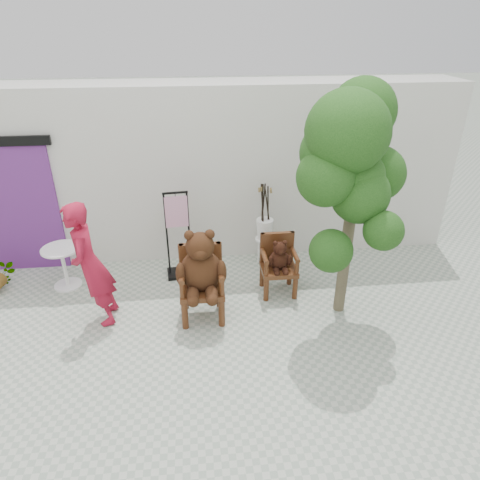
{
  "coord_description": "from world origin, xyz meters",
  "views": [
    {
      "loc": [
        -0.12,
        -4.28,
        3.93
      ],
      "look_at": [
        0.51,
        1.39,
        0.95
      ],
      "focal_mm": 32.0,
      "sensor_mm": 36.0,
      "label": 1
    }
  ],
  "objects_px": {
    "cafe_table": "(63,263)",
    "display_stand": "(179,245)",
    "person": "(90,265)",
    "chair_big": "(201,270)",
    "tree": "(351,160)",
    "chair_small": "(279,260)",
    "stool_bucket": "(264,229)"
  },
  "relations": [
    {
      "from": "chair_big",
      "to": "chair_small",
      "type": "distance_m",
      "value": 1.35
    },
    {
      "from": "cafe_table",
      "to": "person",
      "type": "bearing_deg",
      "value": -54.67
    },
    {
      "from": "cafe_table",
      "to": "tree",
      "type": "bearing_deg",
      "value": -16.12
    },
    {
      "from": "chair_big",
      "to": "chair_small",
      "type": "bearing_deg",
      "value": 24.07
    },
    {
      "from": "display_stand",
      "to": "tree",
      "type": "xyz_separation_m",
      "value": [
        2.27,
        -1.33,
        1.77
      ]
    },
    {
      "from": "person",
      "to": "stool_bucket",
      "type": "bearing_deg",
      "value": 114.68
    },
    {
      "from": "chair_small",
      "to": "display_stand",
      "type": "bearing_deg",
      "value": 157.35
    },
    {
      "from": "chair_big",
      "to": "tree",
      "type": "height_order",
      "value": "tree"
    },
    {
      "from": "chair_small",
      "to": "stool_bucket",
      "type": "relative_size",
      "value": 0.66
    },
    {
      "from": "chair_small",
      "to": "stool_bucket",
      "type": "height_order",
      "value": "stool_bucket"
    },
    {
      "from": "person",
      "to": "display_stand",
      "type": "distance_m",
      "value": 1.63
    },
    {
      "from": "person",
      "to": "display_stand",
      "type": "bearing_deg",
      "value": 129.96
    },
    {
      "from": "tree",
      "to": "display_stand",
      "type": "bearing_deg",
      "value": 149.69
    },
    {
      "from": "chair_big",
      "to": "tree",
      "type": "relative_size",
      "value": 0.43
    },
    {
      "from": "chair_big",
      "to": "stool_bucket",
      "type": "distance_m",
      "value": 1.9
    },
    {
      "from": "cafe_table",
      "to": "display_stand",
      "type": "bearing_deg",
      "value": 4.27
    },
    {
      "from": "person",
      "to": "cafe_table",
      "type": "bearing_deg",
      "value": -148.21
    },
    {
      "from": "person",
      "to": "cafe_table",
      "type": "distance_m",
      "value": 1.27
    },
    {
      "from": "stool_bucket",
      "to": "tree",
      "type": "xyz_separation_m",
      "value": [
        0.78,
        -1.65,
        1.71
      ]
    },
    {
      "from": "display_stand",
      "to": "stool_bucket",
      "type": "height_order",
      "value": "display_stand"
    },
    {
      "from": "chair_small",
      "to": "display_stand",
      "type": "relative_size",
      "value": 0.63
    },
    {
      "from": "display_stand",
      "to": "tree",
      "type": "bearing_deg",
      "value": -35.63
    },
    {
      "from": "cafe_table",
      "to": "display_stand",
      "type": "relative_size",
      "value": 0.47
    },
    {
      "from": "person",
      "to": "stool_bucket",
      "type": "distance_m",
      "value": 3.02
    },
    {
      "from": "chair_small",
      "to": "person",
      "type": "distance_m",
      "value": 2.78
    },
    {
      "from": "chair_big",
      "to": "display_stand",
      "type": "xyz_separation_m",
      "value": [
        -0.34,
        1.19,
        -0.21
      ]
    },
    {
      "from": "chair_small",
      "to": "tree",
      "type": "distance_m",
      "value": 2.04
    },
    {
      "from": "chair_big",
      "to": "stool_bucket",
      "type": "bearing_deg",
      "value": 52.85
    },
    {
      "from": "cafe_table",
      "to": "stool_bucket",
      "type": "relative_size",
      "value": 0.48
    },
    {
      "from": "cafe_table",
      "to": "stool_bucket",
      "type": "height_order",
      "value": "stool_bucket"
    },
    {
      "from": "chair_small",
      "to": "cafe_table",
      "type": "xyz_separation_m",
      "value": [
        -3.4,
        0.51,
        -0.13
      ]
    },
    {
      "from": "cafe_table",
      "to": "display_stand",
      "type": "height_order",
      "value": "display_stand"
    }
  ]
}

